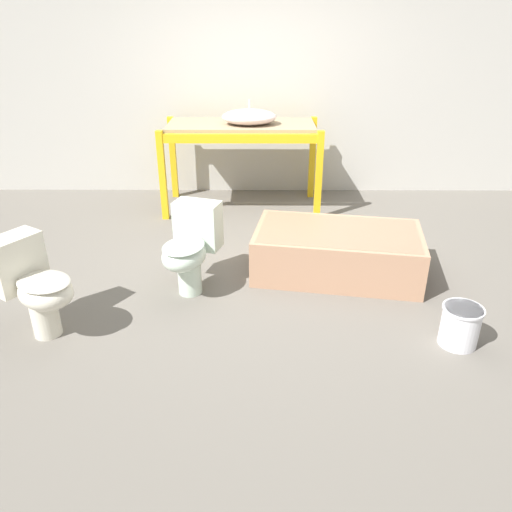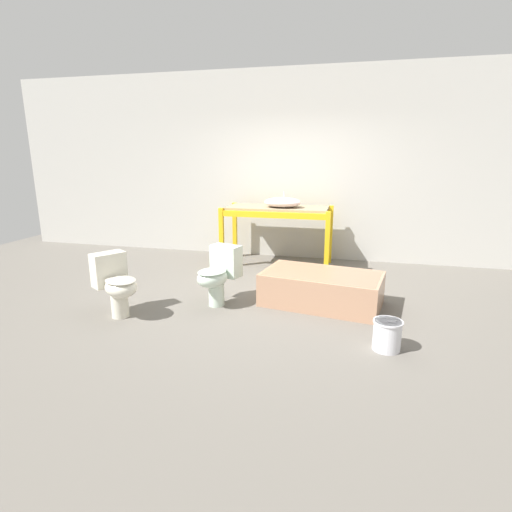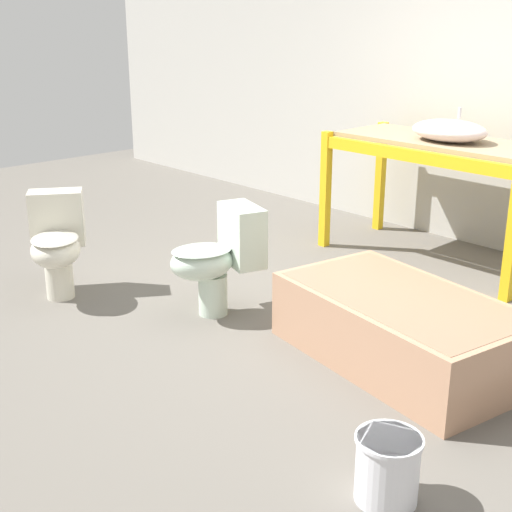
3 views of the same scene
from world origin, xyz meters
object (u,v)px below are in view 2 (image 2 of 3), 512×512
bathtub_main (322,286)px  toilet_far (218,273)px  toilet_near (116,282)px  sink_basin (283,202)px  bucket_white (387,334)px

bathtub_main → toilet_far: bearing=-156.7°
toilet_far → bathtub_main: bearing=31.4°
toilet_near → sink_basin: bearing=2.5°
bathtub_main → toilet_far: (-1.23, -0.30, 0.17)m
toilet_far → bucket_white: size_ratio=2.45×
bathtub_main → toilet_near: 2.42m
bathtub_main → bucket_white: size_ratio=5.23×
bathtub_main → toilet_near: (-2.23, -0.92, 0.17)m
sink_basin → toilet_near: sink_basin is taller
sink_basin → toilet_near: (-1.45, -2.51, -0.66)m
bathtub_main → toilet_far: toilet_far is taller
bathtub_main → toilet_near: toilet_near is taller
sink_basin → toilet_far: size_ratio=0.83×
toilet_near → toilet_far: same height
toilet_far → sink_basin: bearing=94.5°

